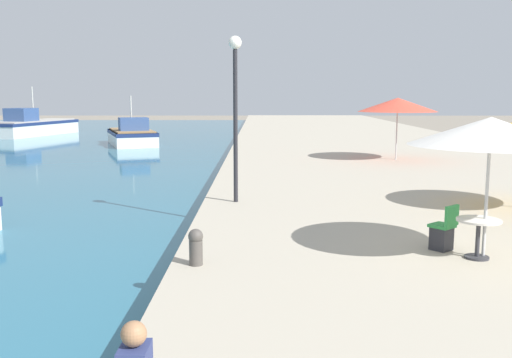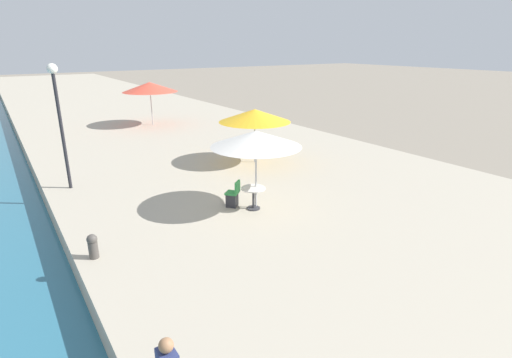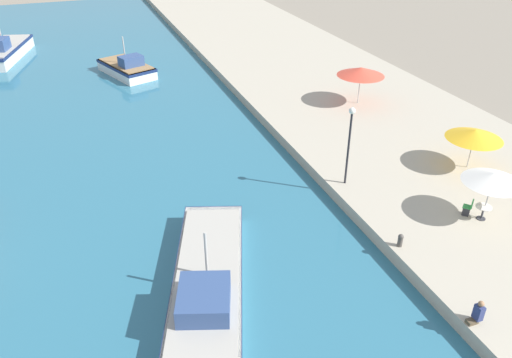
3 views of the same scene
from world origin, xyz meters
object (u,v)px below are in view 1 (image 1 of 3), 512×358
fishing_boat_far (132,135)px  cafe_table (478,230)px  cafe_umbrella_pink (491,131)px  lamppost (235,91)px  fishing_boat_distant (33,126)px  cafe_chair_left (443,234)px  cafe_umbrella_striped (398,105)px  mooring_bollard (196,246)px

fishing_boat_far → cafe_table: (13.33, -31.21, 0.51)m
cafe_umbrella_pink → lamppost: (-4.82, 5.48, 0.75)m
fishing_boat_distant → fishing_boat_far: bearing=-26.1°
cafe_table → cafe_chair_left: cafe_chair_left is taller
fishing_boat_distant → cafe_chair_left: fishing_boat_distant is taller
cafe_umbrella_striped → fishing_boat_distant: bearing=137.0°
cafe_table → lamppost: (-4.69, 5.54, 2.56)m
fishing_boat_distant → cafe_chair_left: bearing=-44.5°
cafe_table → mooring_bollard: bearing=-175.1°
cafe_umbrella_striped → cafe_umbrella_pink: bearing=-97.6°
lamppost → cafe_chair_left: bearing=-49.7°
cafe_table → cafe_umbrella_pink: bearing=22.2°
fishing_boat_distant → lamppost: 40.44m
fishing_boat_distant → cafe_umbrella_pink: 47.55m
cafe_table → cafe_chair_left: size_ratio=0.88×
lamppost → fishing_boat_distant: bearing=119.2°
cafe_umbrella_pink → cafe_table: cafe_umbrella_pink is taller
cafe_umbrella_striped → lamppost: (-6.96, -10.44, 0.58)m
cafe_umbrella_striped → lamppost: bearing=-123.7°
fishing_boat_distant → cafe_umbrella_striped: bearing=-28.1°
fishing_boat_distant → lamppost: (19.66, -35.22, 2.93)m
mooring_bollard → lamppost: 6.60m
fishing_boat_distant → cafe_table: 47.47m
cafe_umbrella_pink → fishing_boat_distant: bearing=121.0°
fishing_boat_far → lamppost: size_ratio=1.54×
fishing_boat_far → mooring_bollard: size_ratio=10.72×
cafe_umbrella_striped → cafe_chair_left: 15.82m
lamppost → fishing_boat_far: bearing=108.6°
cafe_table → cafe_umbrella_striped: bearing=81.9°
fishing_boat_far → cafe_umbrella_striped: fishing_boat_far is taller
cafe_table → lamppost: bearing=130.2°
fishing_boat_far → cafe_chair_left: bearing=-87.4°
cafe_table → fishing_boat_distant: bearing=120.8°
mooring_bollard → cafe_umbrella_striped: bearing=65.7°
mooring_bollard → lamppost: lamppost is taller
fishing_boat_distant → mooring_bollard: (19.20, -41.20, 0.18)m
cafe_umbrella_pink → cafe_table: (-0.14, -0.06, -1.81)m
fishing_boat_distant → mooring_bollard: bearing=-50.2°
cafe_umbrella_striped → cafe_table: (-2.27, -15.98, -1.98)m
fishing_boat_distant → cafe_chair_left: (23.88, -40.20, 0.16)m
cafe_chair_left → lamppost: size_ratio=0.20×
fishing_boat_far → cafe_umbrella_striped: size_ratio=1.95×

